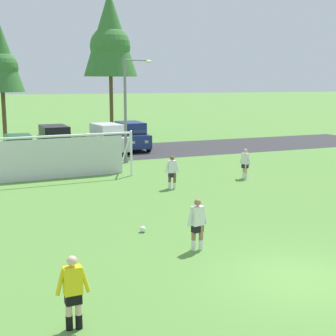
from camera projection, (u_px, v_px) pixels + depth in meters
ground_plane at (126, 178)px, 26.53m from camera, size 400.00×400.00×0.00m
parking_lot_strip at (84, 154)px, 35.45m from camera, size 52.00×8.40×0.01m
soccer_ball at (143, 229)px, 16.91m from camera, size 0.22×0.22×0.22m
soccer_goal at (63, 155)px, 26.13m from camera, size 7.50×2.30×2.57m
referee at (73, 293)px, 10.14m from camera, size 0.73×0.25×1.64m
player_striker_near at (245, 164)px, 26.28m from camera, size 0.39×0.73×1.64m
player_midfield_center at (197, 224)px, 15.02m from camera, size 0.75×0.31×1.64m
player_defender_far at (172, 172)px, 23.76m from camera, size 0.73×0.33×1.64m
parked_car_slot_left at (19, 147)px, 32.44m from camera, size 2.09×4.23×1.72m
parked_car_slot_center_left at (55, 141)px, 34.30m from camera, size 2.15×4.60×2.16m
parked_car_slot_center at (108, 138)px, 35.77m from camera, size 2.40×4.73×2.16m
parked_car_slot_center_right at (131, 136)px, 37.48m from camera, size 2.28×4.67×2.16m
tree_left_edge at (1, 59)px, 42.12m from camera, size 3.91×3.91×10.44m
tree_mid_left at (110, 36)px, 46.27m from camera, size 5.20×5.20×13.86m
street_lamp at (128, 109)px, 31.10m from camera, size 2.00×0.32×6.70m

